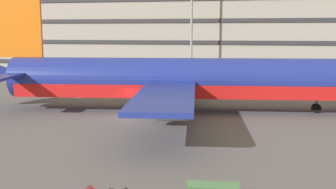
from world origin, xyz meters
The scene contains 3 objects.
ground_plane centered at (0.00, 0.00, 0.00)m, with size 600.00×600.00×0.00m, color #5B5B60.
terminal_structure centered at (0.00, 46.75, 9.65)m, with size 159.76×18.67×19.29m.
airliner centered at (3.60, 3.80, 3.05)m, with size 40.29×32.59×11.14m.
Camera 1 is at (9.81, -34.21, 7.76)m, focal length 42.55 mm.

